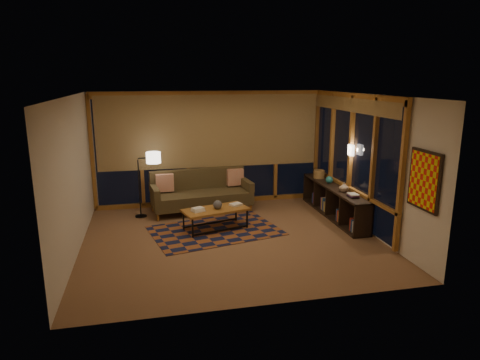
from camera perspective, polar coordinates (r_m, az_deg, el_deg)
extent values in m
cube|color=brown|center=(8.26, -1.25, -7.83)|extent=(5.50, 5.00, 0.01)
cube|color=#EFE6C3|center=(7.69, -1.35, 11.23)|extent=(5.50, 5.00, 0.01)
cube|color=beige|center=(10.29, -3.99, 4.24)|extent=(5.50, 0.01, 2.70)
cube|color=beige|center=(5.51, 3.72, -4.04)|extent=(5.50, 0.01, 2.70)
cube|color=beige|center=(7.83, -21.45, 0.35)|extent=(0.01, 5.00, 2.70)
cube|color=beige|center=(8.80, 16.56, 2.12)|extent=(0.01, 5.00, 2.70)
cube|color=brown|center=(8.67, -3.33, -6.74)|extent=(2.77, 2.15, 0.01)
sphere|color=black|center=(8.60, -3.01, -3.28)|extent=(0.25, 0.25, 0.18)
cylinder|color=#AF8A4A|center=(10.29, 10.49, 0.78)|extent=(0.30, 0.30, 0.19)
sphere|color=#207073|center=(9.81, 11.82, 0.02)|extent=(0.18, 0.18, 0.16)
imported|color=tan|center=(9.16, 13.70, -0.92)|extent=(0.21, 0.21, 0.20)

